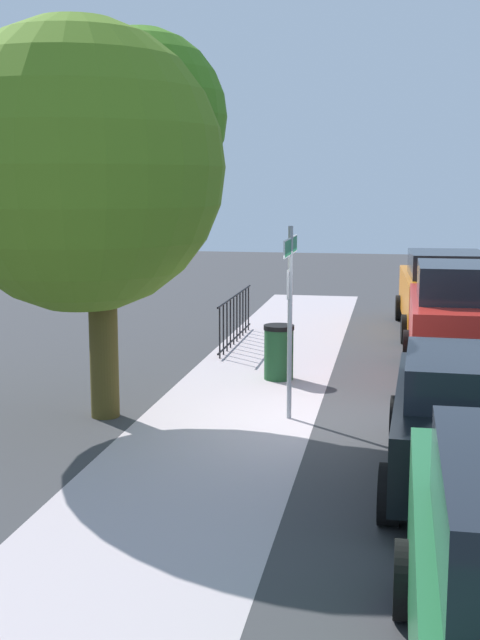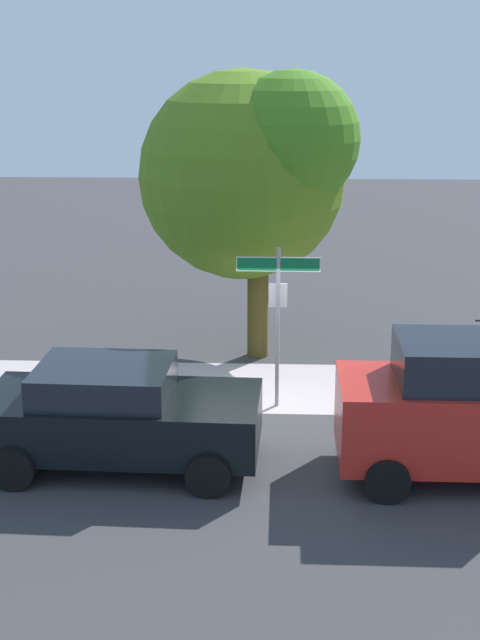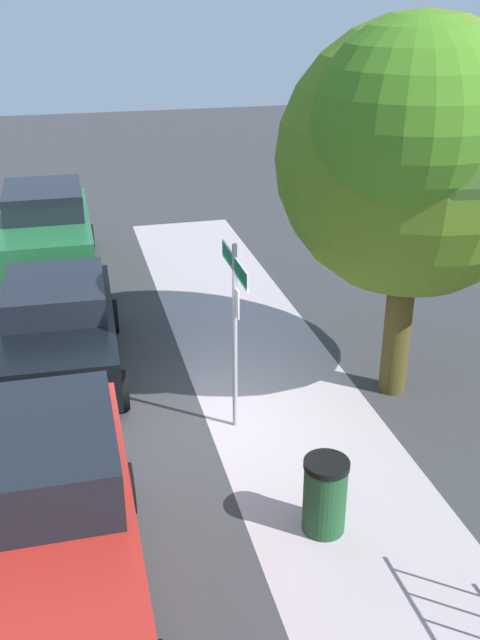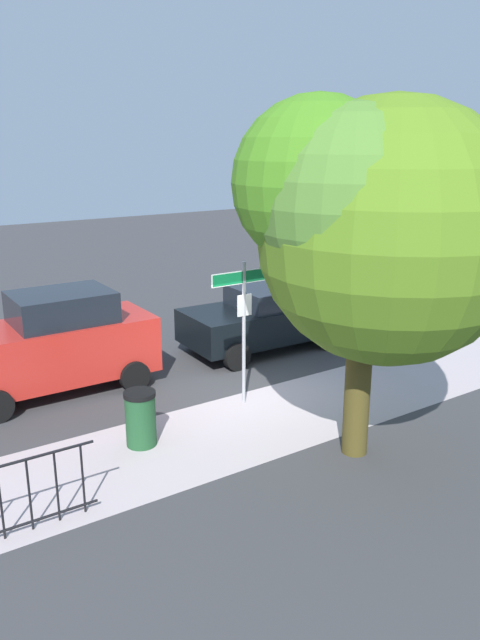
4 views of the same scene
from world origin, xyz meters
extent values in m
plane|color=#38383A|center=(0.00, 0.00, 0.00)|extent=(60.00, 60.00, 0.00)
cube|color=#B0A2A5|center=(2.00, 1.30, 0.00)|extent=(24.00, 2.60, 0.00)
cylinder|color=#9EA0A5|center=(0.23, 0.40, 1.43)|extent=(0.07, 0.07, 2.86)
cube|color=#0F723D|center=(0.23, 0.40, 2.57)|extent=(1.40, 0.02, 0.22)
cube|color=white|center=(0.23, 0.40, 2.57)|extent=(1.43, 0.02, 0.25)
cube|color=silver|center=(0.23, 0.42, 2.02)|extent=(0.32, 0.02, 0.42)
cylinder|color=#4A401A|center=(-0.17, 3.13, 1.33)|extent=(0.43, 0.43, 2.66)
sphere|color=#4D7B2D|center=(0.19, 3.19, 4.15)|extent=(2.91, 2.91, 2.91)
sphere|color=#517A1C|center=(-0.50, 3.29, 3.69)|extent=(4.10, 4.10, 4.10)
sphere|color=#417D1C|center=(0.47, 2.68, 4.45)|extent=(2.57, 2.57, 2.57)
sphere|color=#4F782C|center=(-0.29, 3.19, 3.95)|extent=(2.55, 2.55, 2.55)
cube|color=#216736|center=(-6.84, -2.21, 0.85)|extent=(4.44, 1.94, 1.06)
cube|color=black|center=(-7.10, -2.20, 1.67)|extent=(2.14, 1.69, 0.58)
cylinder|color=black|center=(-5.33, -1.26, 0.32)|extent=(0.64, 0.22, 0.64)
cylinder|color=black|center=(-5.34, -3.17, 0.32)|extent=(0.64, 0.22, 0.64)
cylinder|color=black|center=(-8.34, -1.24, 0.32)|extent=(0.64, 0.22, 0.64)
cylinder|color=black|center=(-8.35, -3.15, 0.32)|extent=(0.64, 0.22, 0.64)
cube|color=black|center=(-2.09, -2.07, 0.72)|extent=(4.18, 1.99, 0.79)
cube|color=black|center=(-2.34, -2.06, 1.35)|extent=(2.03, 1.69, 0.47)
cylinder|color=black|center=(-0.66, -1.20, 0.32)|extent=(0.65, 0.24, 0.64)
cylinder|color=black|center=(-0.72, -3.04, 0.32)|extent=(0.65, 0.24, 0.64)
cylinder|color=black|center=(-3.46, -1.10, 0.32)|extent=(0.65, 0.24, 0.64)
cylinder|color=black|center=(-3.53, -2.94, 0.32)|extent=(0.65, 0.24, 0.64)
cube|color=red|center=(3.17, -2.25, 0.90)|extent=(4.09, 1.74, 1.16)
cube|color=black|center=(2.92, -2.25, 1.79)|extent=(1.97, 1.52, 0.62)
cylinder|color=black|center=(1.78, -1.39, 0.32)|extent=(0.64, 0.22, 0.64)
cylinder|color=black|center=(1.77, -3.11, 0.32)|extent=(0.64, 0.22, 0.64)
cylinder|color=black|center=(4.23, 2.30, 0.53)|extent=(0.03, 0.03, 1.05)
cylinder|color=black|center=(4.59, 2.30, 0.53)|extent=(0.03, 0.03, 1.05)
cylinder|color=black|center=(4.96, 2.30, 0.53)|extent=(0.03, 0.03, 1.05)
cylinder|color=black|center=(5.33, 2.30, 0.53)|extent=(0.03, 0.03, 1.05)
cylinder|color=#1E4C28|center=(2.70, 0.90, 0.45)|extent=(0.52, 0.52, 0.90)
cylinder|color=black|center=(2.70, 0.90, 0.94)|extent=(0.55, 0.55, 0.08)
camera|label=1|loc=(-11.72, -1.08, 3.47)|focal=46.73mm
camera|label=2|loc=(0.20, -14.56, 6.05)|focal=50.80mm
camera|label=3|loc=(9.14, -1.75, 6.00)|focal=40.51mm
camera|label=4|loc=(6.64, 9.85, 5.05)|focal=34.65mm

